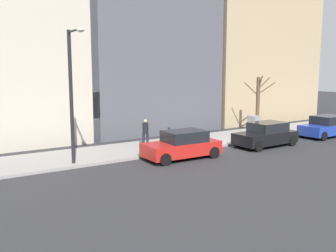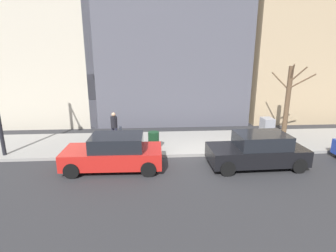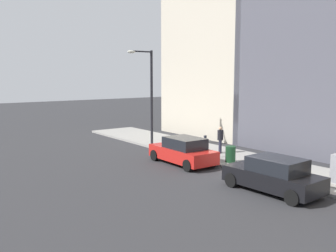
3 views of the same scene
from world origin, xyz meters
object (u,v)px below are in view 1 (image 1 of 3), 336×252
object	(u,v)px
streetlamp	(73,86)
trash_bin	(187,139)
bare_tree	(258,103)
pedestrian_near_meter	(145,131)
parked_car_black	(266,135)
parked_car_red	(182,145)
parking_meter	(169,136)
office_tower_right	(5,13)
parked_car_blue	(326,127)
utility_box	(254,126)

from	to	relation	value
streetlamp	trash_bin	xyz separation A→B (m)	(0.62, -7.23, -3.42)
bare_tree	pedestrian_near_meter	size ratio (longest dim) A/B	2.54
parked_car_black	pedestrian_near_meter	bearing A→B (deg)	61.28
parked_car_red	trash_bin	size ratio (longest dim) A/B	4.71
parking_meter	trash_bin	xyz separation A→B (m)	(0.45, -1.60, -0.38)
streetlamp	parked_car_black	bearing A→B (deg)	-97.44
parking_meter	office_tower_right	bearing A→B (deg)	34.75
parked_car_blue	bare_tree	bearing A→B (deg)	36.85
trash_bin	office_tower_right	xyz separation A→B (m)	(9.22, 8.31, 7.91)
parked_car_red	utility_box	distance (m)	8.21
parked_car_red	office_tower_right	size ratio (longest dim) A/B	0.25
parked_car_red	utility_box	size ratio (longest dim) A/B	2.96
parked_car_black	bare_tree	size ratio (longest dim) A/B	1.01
parking_meter	trash_bin	bearing A→B (deg)	-74.27
parked_car_black	parked_car_red	distance (m)	6.31
parked_car_black	parked_car_red	bearing A→B (deg)	87.18
parked_car_blue	utility_box	xyz separation A→B (m)	(2.52, 4.71, 0.11)
parked_car_blue	parked_car_black	xyz separation A→B (m)	(-0.03, 6.25, 0.00)
parking_meter	parked_car_red	bearing A→B (deg)	174.60
pedestrian_near_meter	office_tower_right	distance (m)	12.46
streetlamp	parking_meter	bearing A→B (deg)	-88.30
trash_bin	pedestrian_near_meter	xyz separation A→B (m)	(1.33, 2.15, 0.49)
parked_car_black	office_tower_right	size ratio (longest dim) A/B	0.25
utility_box	office_tower_right	xyz separation A→B (m)	(8.82, 14.41, 7.66)
utility_box	trash_bin	size ratio (longest dim) A/B	1.59
streetlamp	bare_tree	world-z (taller)	streetlamp
utility_box	pedestrian_near_meter	world-z (taller)	pedestrian_near_meter
parked_car_blue	parked_car_red	xyz separation A→B (m)	(0.14, 12.56, 0.00)
parking_meter	pedestrian_near_meter	distance (m)	1.86
parked_car_black	streetlamp	world-z (taller)	streetlamp
office_tower_right	parked_car_black	bearing A→B (deg)	-131.48
parked_car_blue	parked_car_red	size ratio (longest dim) A/B	1.00
parked_car_blue	office_tower_right	world-z (taller)	office_tower_right
office_tower_right	bare_tree	bearing A→B (deg)	-115.05
office_tower_right	streetlamp	bearing A→B (deg)	-173.77
office_tower_right	parking_meter	bearing A→B (deg)	-145.25
parking_meter	office_tower_right	size ratio (longest dim) A/B	0.08
parked_car_red	office_tower_right	world-z (taller)	office_tower_right
parked_car_black	streetlamp	bearing A→B (deg)	81.28
parked_car_blue	utility_box	world-z (taller)	utility_box
parking_meter	utility_box	xyz separation A→B (m)	(0.85, -7.70, -0.13)
trash_bin	parked_car_black	bearing A→B (deg)	-115.29
parking_meter	bare_tree	xyz separation A→B (m)	(2.14, -9.41, 1.35)
parked_car_red	utility_box	world-z (taller)	utility_box
parked_car_red	pedestrian_near_meter	distance (m)	3.36
parking_meter	office_tower_right	distance (m)	13.97
parked_car_blue	streetlamp	bearing A→B (deg)	83.78
streetlamp	trash_bin	world-z (taller)	streetlamp
parked_car_black	parking_meter	size ratio (longest dim) A/B	3.14
parked_car_red	trash_bin	xyz separation A→B (m)	(1.99, -1.74, -0.14)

